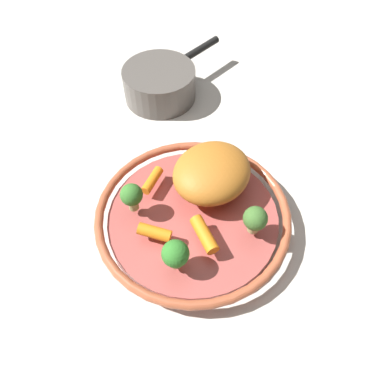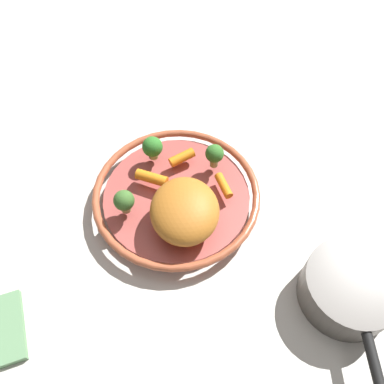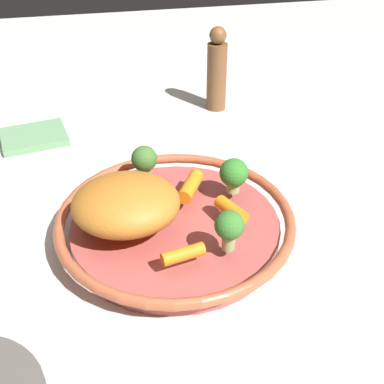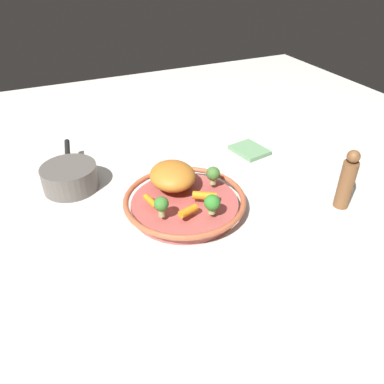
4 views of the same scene
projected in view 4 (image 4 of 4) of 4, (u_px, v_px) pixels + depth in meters
ground_plane at (185, 209)px, 1.02m from camera, size 2.39×2.39×0.00m
serving_bowl at (185, 203)px, 1.00m from camera, size 0.32×0.32×0.04m
roast_chicken_piece at (172, 176)px, 1.02m from camera, size 0.15×0.14×0.06m
baby_carrot_center at (188, 211)px, 0.93m from camera, size 0.04×0.06×0.02m
baby_carrot_left at (205, 196)px, 0.98m from camera, size 0.05×0.06×0.02m
baby_carrot_right at (151, 201)px, 0.96m from camera, size 0.05×0.03×0.02m
broccoli_floret_edge at (213, 174)px, 1.03m from camera, size 0.04×0.04×0.05m
broccoli_floret_large at (161, 205)px, 0.91m from camera, size 0.04×0.04×0.05m
broccoli_floret_small at (212, 203)px, 0.92m from camera, size 0.04×0.04×0.05m
pepper_mill at (347, 181)px, 0.98m from camera, size 0.04×0.04×0.17m
saucepan at (70, 177)px, 1.08m from camera, size 0.26×0.16×0.07m
dish_towel at (249, 150)px, 1.28m from camera, size 0.13×0.11×0.01m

